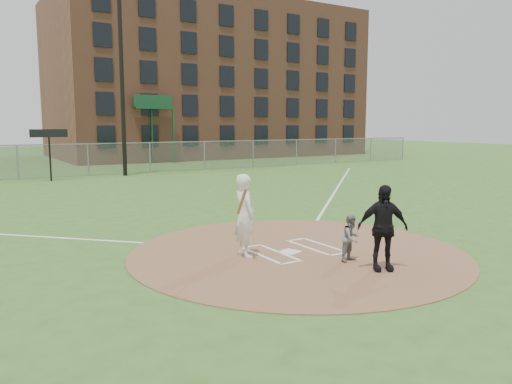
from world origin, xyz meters
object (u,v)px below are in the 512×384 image
home_plate (290,252)px  batter_at_plate (245,215)px  catcher (351,238)px  umpire (383,228)px

home_plate → batter_at_plate: (-1.14, 0.28, 0.99)m
catcher → batter_at_plate: (-1.92, 1.65, 0.46)m
batter_at_plate → home_plate: bearing=-13.9°
catcher → batter_at_plate: size_ratio=0.54×
catcher → batter_at_plate: bearing=126.4°
catcher → batter_at_plate: batter_at_plate is taller
umpire → batter_at_plate: batter_at_plate is taller
catcher → batter_at_plate: 2.57m
home_plate → batter_at_plate: bearing=166.1°
umpire → catcher: bearing=122.9°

